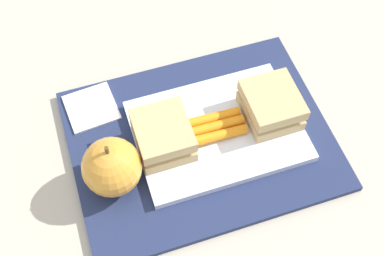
% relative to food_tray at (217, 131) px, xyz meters
% --- Properties ---
extents(ground_plane, '(2.40, 2.40, 0.00)m').
position_rel_food_tray_xyz_m(ground_plane, '(0.03, 0.00, -0.02)').
color(ground_plane, '#B7AD99').
extents(lunchbag_mat, '(0.36, 0.28, 0.01)m').
position_rel_food_tray_xyz_m(lunchbag_mat, '(0.03, 0.00, -0.01)').
color(lunchbag_mat, navy).
rests_on(lunchbag_mat, ground_plane).
extents(food_tray, '(0.23, 0.17, 0.01)m').
position_rel_food_tray_xyz_m(food_tray, '(0.00, 0.00, 0.00)').
color(food_tray, white).
rests_on(food_tray, lunchbag_mat).
extents(sandwich_half_left, '(0.07, 0.08, 0.04)m').
position_rel_food_tray_xyz_m(sandwich_half_left, '(-0.08, 0.00, 0.03)').
color(sandwich_half_left, tan).
rests_on(sandwich_half_left, food_tray).
extents(sandwich_half_right, '(0.07, 0.08, 0.04)m').
position_rel_food_tray_xyz_m(sandwich_half_right, '(0.08, 0.00, 0.03)').
color(sandwich_half_right, tan).
rests_on(sandwich_half_right, food_tray).
extents(carrot_sticks_bundle, '(0.08, 0.04, 0.02)m').
position_rel_food_tray_xyz_m(carrot_sticks_bundle, '(0.00, 0.00, 0.01)').
color(carrot_sticks_bundle, orange).
rests_on(carrot_sticks_bundle, food_tray).
extents(apple, '(0.08, 0.08, 0.09)m').
position_rel_food_tray_xyz_m(apple, '(0.15, 0.03, 0.03)').
color(apple, gold).
rests_on(apple, lunchbag_mat).
extents(paper_napkin, '(0.08, 0.08, 0.00)m').
position_rel_food_tray_xyz_m(paper_napkin, '(0.16, -0.10, -0.00)').
color(paper_napkin, white).
rests_on(paper_napkin, lunchbag_mat).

